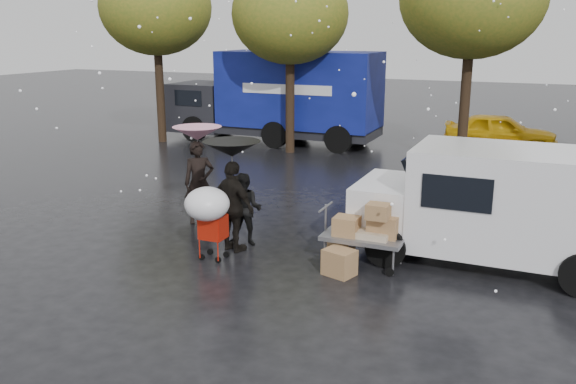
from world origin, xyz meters
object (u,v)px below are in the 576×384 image
at_px(person_pink, 199,183).
at_px(yellow_taxi, 500,132).
at_px(shopping_cart, 208,208).
at_px(person_black, 233,207).
at_px(white_van, 498,204).
at_px(blue_truck, 279,97).
at_px(vendor_cart, 368,229).

height_order(person_pink, yellow_taxi, person_pink).
height_order(shopping_cart, yellow_taxi, shopping_cart).
height_order(person_black, white_van, white_van).
distance_m(person_pink, white_van, 6.40).
bearing_deg(yellow_taxi, person_pink, 149.86).
relative_size(person_black, blue_truck, 0.22).
relative_size(shopping_cart, white_van, 0.30).
xyz_separation_m(person_pink, vendor_cart, (4.25, -1.06, -0.22)).
bearing_deg(white_van, person_black, -164.37).
xyz_separation_m(white_van, yellow_taxi, (-0.94, 11.84, -0.49)).
xyz_separation_m(person_black, blue_truck, (-4.18, 11.47, 0.85)).
relative_size(person_black, shopping_cart, 1.24).
distance_m(person_pink, person_black, 2.06).
xyz_separation_m(shopping_cart, white_van, (4.95, 2.06, 0.10)).
xyz_separation_m(person_black, vendor_cart, (2.67, 0.26, -0.19)).
height_order(blue_truck, yellow_taxi, blue_truck).
xyz_separation_m(shopping_cart, blue_truck, (-4.04, 12.18, 0.69)).
bearing_deg(person_pink, white_van, -39.92).
distance_m(shopping_cart, yellow_taxi, 14.47).
xyz_separation_m(blue_truck, yellow_taxi, (8.05, 1.72, -1.08)).
relative_size(blue_truck, yellow_taxi, 2.10).
relative_size(person_black, vendor_cart, 1.20).
xyz_separation_m(person_black, yellow_taxi, (3.87, 13.19, -0.24)).
bearing_deg(shopping_cart, blue_truck, 108.35).
xyz_separation_m(person_pink, shopping_cart, (1.45, -2.03, 0.12)).
xyz_separation_m(white_van, blue_truck, (-8.99, 10.12, 0.60)).
xyz_separation_m(person_pink, person_black, (1.59, -1.32, -0.03)).
distance_m(vendor_cart, shopping_cart, 2.99).
bearing_deg(blue_truck, person_black, -69.98).
height_order(vendor_cart, blue_truck, blue_truck).
bearing_deg(yellow_taxi, white_van, 179.08).
bearing_deg(person_pink, blue_truck, 64.17).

